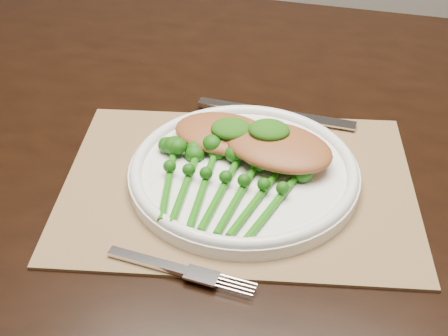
% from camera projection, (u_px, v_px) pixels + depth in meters
% --- Properties ---
extents(dining_table, '(1.68, 1.05, 0.75)m').
position_uv_depth(dining_table, '(237.00, 310.00, 1.07)').
color(dining_table, black).
rests_on(dining_table, ground).
extents(placemat, '(0.44, 0.34, 0.00)m').
position_uv_depth(placemat, '(238.00, 185.00, 0.75)').
color(placemat, olive).
rests_on(placemat, dining_table).
extents(dinner_plate, '(0.28, 0.28, 0.02)m').
position_uv_depth(dinner_plate, '(244.00, 171.00, 0.74)').
color(dinner_plate, white).
rests_on(dinner_plate, placemat).
extents(knife, '(0.22, 0.05, 0.01)m').
position_uv_depth(knife, '(260.00, 111.00, 0.86)').
color(knife, silver).
rests_on(knife, placemat).
extents(fork, '(0.16, 0.04, 0.00)m').
position_uv_depth(fork, '(190.00, 273.00, 0.62)').
color(fork, silver).
rests_on(fork, placemat).
extents(chicken_fillet_left, '(0.14, 0.11, 0.03)m').
position_uv_depth(chicken_fillet_left, '(223.00, 133.00, 0.78)').
color(chicken_fillet_left, brown).
rests_on(chicken_fillet_left, dinner_plate).
extents(chicken_fillet_right, '(0.16, 0.13, 0.03)m').
position_uv_depth(chicken_fillet_right, '(278.00, 146.00, 0.74)').
color(chicken_fillet_right, brown).
rests_on(chicken_fillet_right, dinner_plate).
extents(pesto_dollop_left, '(0.05, 0.04, 0.02)m').
position_uv_depth(pesto_dollop_left, '(231.00, 129.00, 0.76)').
color(pesto_dollop_left, '#144009').
rests_on(pesto_dollop_left, chicken_fillet_left).
extents(pesto_dollop_right, '(0.05, 0.04, 0.02)m').
position_uv_depth(pesto_dollop_right, '(269.00, 130.00, 0.74)').
color(pesto_dollop_right, '#144009').
rests_on(pesto_dollop_right, chicken_fillet_right).
extents(broccolini_bundle, '(0.17, 0.19, 0.04)m').
position_uv_depth(broccolini_bundle, '(220.00, 193.00, 0.70)').
color(broccolini_bundle, '#1A650D').
rests_on(broccolini_bundle, dinner_plate).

